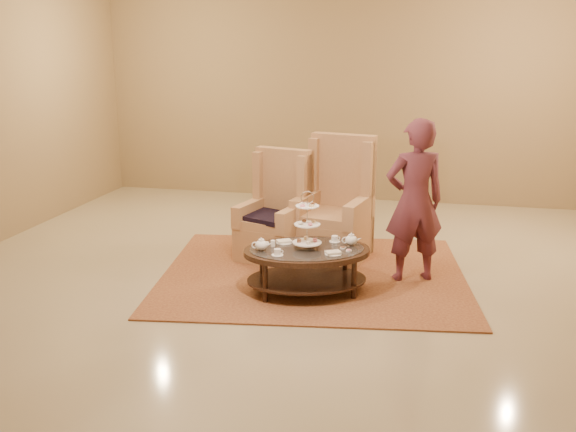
% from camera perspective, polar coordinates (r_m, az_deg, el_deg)
% --- Properties ---
extents(ground, '(8.00, 8.00, 0.00)m').
position_cam_1_polar(ground, '(6.76, 0.76, -6.14)').
color(ground, tan).
rests_on(ground, ground).
extents(ceiling, '(8.00, 8.00, 0.02)m').
position_cam_1_polar(ceiling, '(6.76, 0.76, -6.14)').
color(ceiling, silver).
rests_on(ceiling, ground).
extents(wall_back, '(8.00, 0.04, 3.50)m').
position_cam_1_polar(wall_back, '(10.27, 5.53, 11.12)').
color(wall_back, '#937950').
rests_on(wall_back, ground).
extents(rug, '(3.59, 3.13, 0.02)m').
position_cam_1_polar(rug, '(7.04, 2.26, -5.17)').
color(rug, '#A46A3A').
rests_on(rug, ground).
extents(tea_table, '(1.48, 1.23, 1.06)m').
position_cam_1_polar(tea_table, '(6.42, 1.69, -3.64)').
color(tea_table, black).
rests_on(tea_table, ground).
extents(armchair_left, '(0.84, 0.86, 1.27)m').
position_cam_1_polar(armchair_left, '(7.50, -1.10, -0.52)').
color(armchair_left, tan).
rests_on(armchair_left, ground).
extents(armchair_right, '(0.91, 0.93, 1.43)m').
position_cam_1_polar(armchair_right, '(7.54, 4.28, -0.09)').
color(armchair_right, tan).
rests_on(armchair_right, ground).
extents(person, '(0.74, 0.62, 1.73)m').
position_cam_1_polar(person, '(6.77, 11.18, 1.28)').
color(person, '#5C2732').
rests_on(person, ground).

